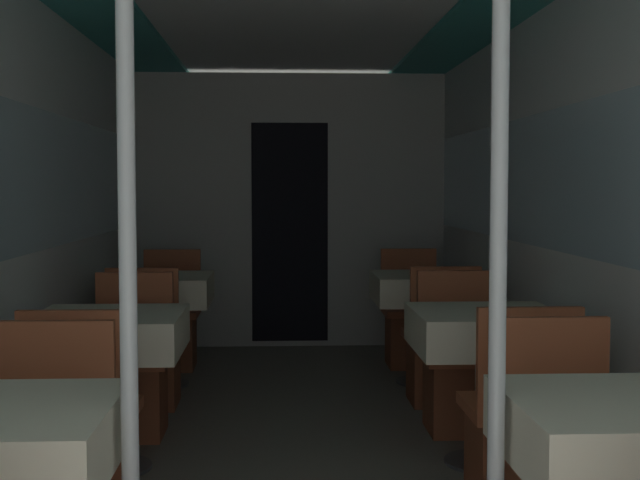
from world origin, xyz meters
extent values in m
cube|color=silver|center=(-1.33, 2.82, 1.15)|extent=(0.05, 8.45, 2.30)
cube|color=silver|center=(-1.32, 2.82, 1.39)|extent=(0.03, 7.77, 0.72)
cube|color=silver|center=(1.33, 2.82, 1.15)|extent=(0.05, 8.45, 2.30)
cube|color=silver|center=(1.32, 2.82, 1.39)|extent=(0.03, 7.77, 0.72)
cube|color=#A8A8A3|center=(0.00, 5.96, 1.15)|extent=(2.61, 0.08, 2.30)
cube|color=black|center=(0.00, 5.91, 0.97)|extent=(0.64, 0.01, 1.84)
cube|color=#B25633|center=(-0.91, 1.45, 0.42)|extent=(0.43, 0.43, 0.05)
cube|color=#B25633|center=(-0.91, 1.64, 0.66)|extent=(0.43, 0.04, 0.43)
cylinder|color=silver|center=(-0.51, 0.88, 1.15)|extent=(0.05, 0.05, 2.30)
cylinder|color=#4C4C51|center=(-0.91, 2.67, 0.01)|extent=(0.39, 0.39, 0.01)
cylinder|color=#B7B7BC|center=(-0.91, 2.67, 0.37)|extent=(0.10, 0.10, 0.71)
cube|color=#93704C|center=(-0.91, 2.67, 0.74)|extent=(0.66, 0.66, 0.02)
cube|color=beige|center=(-0.91, 2.67, 0.66)|extent=(0.70, 0.70, 0.19)
cube|color=brown|center=(-0.91, 2.11, 0.20)|extent=(0.36, 0.36, 0.39)
cube|color=#B25633|center=(-0.91, 2.11, 0.42)|extent=(0.43, 0.43, 0.05)
cube|color=#B25633|center=(-0.91, 1.91, 0.66)|extent=(0.43, 0.04, 0.43)
cube|color=brown|center=(-0.91, 3.24, 0.20)|extent=(0.36, 0.36, 0.39)
cube|color=#B25633|center=(-0.91, 3.24, 0.42)|extent=(0.43, 0.43, 0.05)
cube|color=#B25633|center=(-0.91, 3.44, 0.66)|extent=(0.43, 0.04, 0.43)
cylinder|color=#4C4C51|center=(-0.91, 4.47, 0.01)|extent=(0.39, 0.39, 0.01)
cylinder|color=#B7B7BC|center=(-0.91, 4.47, 0.37)|extent=(0.10, 0.10, 0.71)
cube|color=#93704C|center=(-0.91, 4.47, 0.74)|extent=(0.66, 0.66, 0.02)
cube|color=beige|center=(-0.91, 4.47, 0.66)|extent=(0.70, 0.70, 0.19)
cube|color=brown|center=(-0.91, 3.90, 0.20)|extent=(0.36, 0.36, 0.39)
cube|color=#B25633|center=(-0.91, 3.90, 0.42)|extent=(0.43, 0.43, 0.05)
cube|color=#B25633|center=(-0.91, 3.71, 0.66)|extent=(0.43, 0.04, 0.43)
cube|color=brown|center=(-0.91, 5.03, 0.20)|extent=(0.36, 0.36, 0.39)
cube|color=#B25633|center=(-0.91, 5.03, 0.42)|extent=(0.43, 0.43, 0.05)
cube|color=#B25633|center=(-0.91, 5.23, 0.66)|extent=(0.43, 0.04, 0.43)
cube|color=#93704C|center=(0.91, 0.88, 0.74)|extent=(0.66, 0.66, 0.02)
cube|color=beige|center=(0.91, 0.88, 0.66)|extent=(0.70, 0.70, 0.19)
cube|color=#B25633|center=(0.91, 1.45, 0.42)|extent=(0.43, 0.43, 0.05)
cube|color=#B25633|center=(0.91, 1.64, 0.66)|extent=(0.43, 0.04, 0.43)
cylinder|color=silver|center=(0.51, 0.88, 1.15)|extent=(0.05, 0.05, 2.30)
cylinder|color=#4C4C51|center=(0.91, 2.67, 0.01)|extent=(0.39, 0.39, 0.01)
cylinder|color=#B7B7BC|center=(0.91, 2.67, 0.37)|extent=(0.10, 0.10, 0.71)
cube|color=#93704C|center=(0.91, 2.67, 0.74)|extent=(0.66, 0.66, 0.02)
cube|color=beige|center=(0.91, 2.67, 0.66)|extent=(0.70, 0.70, 0.19)
cube|color=brown|center=(0.91, 2.11, 0.20)|extent=(0.36, 0.36, 0.39)
cube|color=#B25633|center=(0.91, 2.11, 0.42)|extent=(0.43, 0.43, 0.05)
cube|color=#B25633|center=(0.91, 1.91, 0.66)|extent=(0.43, 0.04, 0.43)
cube|color=brown|center=(0.91, 3.24, 0.20)|extent=(0.36, 0.36, 0.39)
cube|color=#B25633|center=(0.91, 3.24, 0.42)|extent=(0.43, 0.43, 0.05)
cube|color=#B25633|center=(0.91, 3.44, 0.66)|extent=(0.43, 0.04, 0.43)
cylinder|color=#4C4C51|center=(0.91, 4.47, 0.01)|extent=(0.39, 0.39, 0.01)
cylinder|color=#B7B7BC|center=(0.91, 4.47, 0.37)|extent=(0.10, 0.10, 0.71)
cube|color=#93704C|center=(0.91, 4.47, 0.74)|extent=(0.66, 0.66, 0.02)
cube|color=beige|center=(0.91, 4.47, 0.66)|extent=(0.70, 0.70, 0.19)
cube|color=brown|center=(0.91, 3.90, 0.20)|extent=(0.36, 0.36, 0.39)
cube|color=#B25633|center=(0.91, 3.90, 0.42)|extent=(0.43, 0.43, 0.05)
cube|color=#B25633|center=(0.91, 3.71, 0.66)|extent=(0.43, 0.04, 0.43)
cube|color=brown|center=(0.91, 5.03, 0.20)|extent=(0.36, 0.36, 0.39)
cube|color=#B25633|center=(0.91, 5.03, 0.42)|extent=(0.43, 0.43, 0.05)
cube|color=#B25633|center=(0.91, 5.23, 0.66)|extent=(0.43, 0.04, 0.43)
camera|label=1|loc=(-0.10, -1.57, 1.36)|focal=50.00mm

